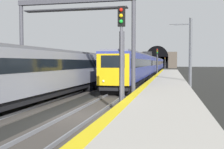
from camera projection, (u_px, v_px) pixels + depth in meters
name	position (u px, v px, depth m)	size (l,w,h in m)	color
ground_plane	(82.00, 118.00, 14.08)	(320.00, 320.00, 0.00)	black
platform_right	(161.00, 111.00, 13.19)	(112.00, 3.74, 1.02)	#ADA89E
platform_right_edge_strip	(128.00, 99.00, 13.51)	(112.00, 0.50, 0.01)	yellow
track_main_line	(82.00, 117.00, 14.08)	(160.00, 2.73, 0.21)	#423D38
track_adjacent_line	(6.00, 114.00, 15.01)	(160.00, 3.02, 0.21)	#4C4742
train_main_approaching	(151.00, 65.00, 61.57)	(81.87, 2.92, 4.85)	navy
train_adjacent_platform	(88.00, 69.00, 29.52)	(41.61, 3.15, 4.68)	gray
railway_signal_near	(121.00, 51.00, 14.51)	(0.39, 0.38, 5.81)	#4C4C54
railway_signal_mid	(157.00, 60.00, 50.10)	(0.39, 0.38, 5.37)	#38383D
railway_signal_far	(165.00, 62.00, 108.08)	(0.39, 0.38, 4.79)	#4C4C54
overhead_signal_gantry	(75.00, 24.00, 19.23)	(0.70, 8.63, 7.38)	#3F3F47
tunnel_portal	(157.00, 60.00, 127.86)	(2.31, 18.23, 10.43)	#51473D
catenary_mast_near	(190.00, 53.00, 27.70)	(0.22, 2.20, 7.36)	#595B60
catenary_mast_far	(191.00, 54.00, 26.36)	(0.22, 1.73, 7.12)	#595B60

